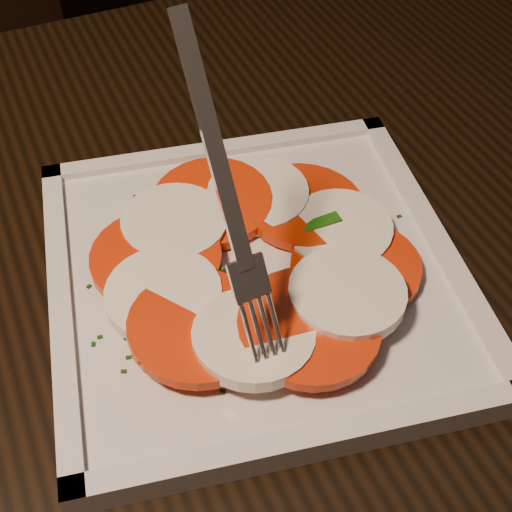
{
  "coord_description": "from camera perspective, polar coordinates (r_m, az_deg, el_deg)",
  "views": [
    {
      "loc": [
        -0.11,
        -0.45,
        1.15
      ],
      "look_at": [
        -0.01,
        -0.12,
        0.78
      ],
      "focal_mm": 50.0,
      "sensor_mm": 36.0,
      "label": 1
    }
  ],
  "objects": [
    {
      "name": "fork",
      "position": [
        0.41,
        -3.26,
        6.28
      ],
      "size": [
        0.06,
        0.12,
        0.18
      ],
      "primitive_type": null,
      "rotation": [
        0.0,
        0.0,
        0.18
      ],
      "color": "white",
      "rests_on": "caprese_salad"
    },
    {
      "name": "plate",
      "position": [
        0.51,
        0.0,
        -1.7
      ],
      "size": [
        0.3,
        0.3,
        0.01
      ],
      "primitive_type": "cube",
      "rotation": [
        0.0,
        0.0,
        -0.05
      ],
      "color": "silver",
      "rests_on": "table"
    },
    {
      "name": "caprese_salad",
      "position": [
        0.5,
        -0.01,
        -0.3
      ],
      "size": [
        0.24,
        0.23,
        0.03
      ],
      "color": "red",
      "rests_on": "plate"
    },
    {
      "name": "table",
      "position": [
        0.6,
        -8.49,
        -8.62
      ],
      "size": [
        1.29,
        0.95,
        0.75
      ],
      "rotation": [
        0.0,
        0.0,
        0.13
      ],
      "color": "black",
      "rests_on": "ground"
    }
  ]
}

